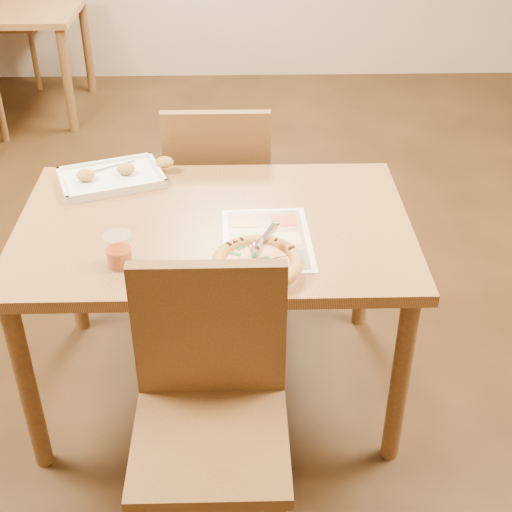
{
  "coord_description": "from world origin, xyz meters",
  "views": [
    {
      "loc": [
        0.09,
        -2.02,
        1.92
      ],
      "look_at": [
        0.13,
        -0.28,
        0.77
      ],
      "focal_mm": 50.0,
      "sensor_mm": 36.0,
      "label": 1
    }
  ],
  "objects_px": {
    "pizza_cutter": "(264,240)",
    "glass_tumbler": "(119,252)",
    "chair_near": "(210,384)",
    "dining_table": "(214,244)",
    "bg_chair_far": "(4,10)",
    "chair_far": "(218,180)",
    "appetizer_tray": "(114,177)",
    "pizza": "(258,263)",
    "plate": "(256,268)",
    "menu": "(267,239)"
  },
  "relations": [
    {
      "from": "pizza_cutter",
      "to": "glass_tumbler",
      "type": "relative_size",
      "value": 1.07
    },
    {
      "from": "pizza_cutter",
      "to": "glass_tumbler",
      "type": "distance_m",
      "value": 0.43
    },
    {
      "from": "chair_far",
      "to": "pizza",
      "type": "relative_size",
      "value": 1.72
    },
    {
      "from": "bg_chair_far",
      "to": "appetizer_tray",
      "type": "distance_m",
      "value": 3.24
    },
    {
      "from": "dining_table",
      "to": "bg_chair_far",
      "type": "xyz_separation_m",
      "value": [
        -1.6,
        3.3,
        -0.07
      ]
    },
    {
      "from": "glass_tumbler",
      "to": "menu",
      "type": "xyz_separation_m",
      "value": [
        0.45,
        0.13,
        -0.04
      ]
    },
    {
      "from": "appetizer_tray",
      "to": "glass_tumbler",
      "type": "xyz_separation_m",
      "value": [
        0.09,
        -0.55,
        0.03
      ]
    },
    {
      "from": "appetizer_tray",
      "to": "menu",
      "type": "bearing_deg",
      "value": -37.84
    },
    {
      "from": "glass_tumbler",
      "to": "bg_chair_far",
      "type": "bearing_deg",
      "value": 110.51
    },
    {
      "from": "chair_near",
      "to": "plate",
      "type": "relative_size",
      "value": 1.78
    },
    {
      "from": "menu",
      "to": "bg_chair_far",
      "type": "bearing_deg",
      "value": 117.42
    },
    {
      "from": "pizza",
      "to": "glass_tumbler",
      "type": "distance_m",
      "value": 0.41
    },
    {
      "from": "bg_chair_far",
      "to": "pizza_cutter",
      "type": "relative_size",
      "value": 4.14
    },
    {
      "from": "pizza_cutter",
      "to": "menu",
      "type": "relative_size",
      "value": 0.29
    },
    {
      "from": "dining_table",
      "to": "bg_chair_far",
      "type": "relative_size",
      "value": 2.77
    },
    {
      "from": "bg_chair_far",
      "to": "pizza_cutter",
      "type": "xyz_separation_m",
      "value": [
        1.76,
        -3.54,
        0.23
      ]
    },
    {
      "from": "bg_chair_far",
      "to": "pizza_cutter",
      "type": "height_order",
      "value": "bg_chair_far"
    },
    {
      "from": "pizza",
      "to": "menu",
      "type": "distance_m",
      "value": 0.17
    },
    {
      "from": "plate",
      "to": "pizza_cutter",
      "type": "xyz_separation_m",
      "value": [
        0.03,
        0.05,
        0.07
      ]
    },
    {
      "from": "plate",
      "to": "appetizer_tray",
      "type": "xyz_separation_m",
      "value": [
        -0.5,
        0.59,
        0.01
      ]
    },
    {
      "from": "appetizer_tray",
      "to": "glass_tumbler",
      "type": "relative_size",
      "value": 4.1
    },
    {
      "from": "dining_table",
      "to": "chair_far",
      "type": "relative_size",
      "value": 2.77
    },
    {
      "from": "plate",
      "to": "menu",
      "type": "xyz_separation_m",
      "value": [
        0.04,
        0.17,
        -0.0
      ]
    },
    {
      "from": "bg_chair_far",
      "to": "pizza_cutter",
      "type": "bearing_deg",
      "value": 116.45
    },
    {
      "from": "chair_near",
      "to": "pizza_cutter",
      "type": "bearing_deg",
      "value": 66.55
    },
    {
      "from": "chair_far",
      "to": "pizza_cutter",
      "type": "height_order",
      "value": "chair_far"
    },
    {
      "from": "appetizer_tray",
      "to": "chair_near",
      "type": "bearing_deg",
      "value": -67.93
    },
    {
      "from": "pizza",
      "to": "appetizer_tray",
      "type": "distance_m",
      "value": 0.78
    },
    {
      "from": "chair_near",
      "to": "plate",
      "type": "xyz_separation_m",
      "value": [
        0.13,
        0.32,
        0.16
      ]
    },
    {
      "from": "plate",
      "to": "glass_tumbler",
      "type": "xyz_separation_m",
      "value": [
        -0.41,
        0.04,
        0.04
      ]
    },
    {
      "from": "chair_far",
      "to": "glass_tumbler",
      "type": "distance_m",
      "value": 0.91
    },
    {
      "from": "chair_far",
      "to": "pizza",
      "type": "bearing_deg",
      "value": 98.87
    },
    {
      "from": "chair_near",
      "to": "appetizer_tray",
      "type": "xyz_separation_m",
      "value": [
        -0.37,
        0.91,
        0.17
      ]
    },
    {
      "from": "chair_near",
      "to": "glass_tumbler",
      "type": "bearing_deg",
      "value": 127.42
    },
    {
      "from": "chair_near",
      "to": "chair_far",
      "type": "relative_size",
      "value": 1.0
    },
    {
      "from": "bg_chair_far",
      "to": "pizza",
      "type": "bearing_deg",
      "value": 115.87
    },
    {
      "from": "appetizer_tray",
      "to": "pizza",
      "type": "bearing_deg",
      "value": -49.27
    },
    {
      "from": "pizza_cutter",
      "to": "appetizer_tray",
      "type": "bearing_deg",
      "value": 80.38
    },
    {
      "from": "dining_table",
      "to": "glass_tumbler",
      "type": "relative_size",
      "value": 12.27
    },
    {
      "from": "dining_table",
      "to": "bg_chair_far",
      "type": "height_order",
      "value": "bg_chair_far"
    },
    {
      "from": "plate",
      "to": "menu",
      "type": "distance_m",
      "value": 0.17
    },
    {
      "from": "dining_table",
      "to": "menu",
      "type": "xyz_separation_m",
      "value": [
        0.17,
        -0.11,
        0.09
      ]
    },
    {
      "from": "chair_far",
      "to": "glass_tumbler",
      "type": "bearing_deg",
      "value": 72.04
    },
    {
      "from": "chair_near",
      "to": "glass_tumbler",
      "type": "height_order",
      "value": "chair_near"
    },
    {
      "from": "glass_tumbler",
      "to": "chair_near",
      "type": "bearing_deg",
      "value": -52.58
    },
    {
      "from": "chair_near",
      "to": "appetizer_tray",
      "type": "height_order",
      "value": "chair_near"
    },
    {
      "from": "menu",
      "to": "dining_table",
      "type": "bearing_deg",
      "value": 146.51
    },
    {
      "from": "bg_chair_far",
      "to": "glass_tumbler",
      "type": "bearing_deg",
      "value": 110.51
    },
    {
      "from": "pizza_cutter",
      "to": "bg_chair_far",
      "type": "bearing_deg",
      "value": 62.54
    },
    {
      "from": "appetizer_tray",
      "to": "glass_tumbler",
      "type": "distance_m",
      "value": 0.56
    }
  ]
}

